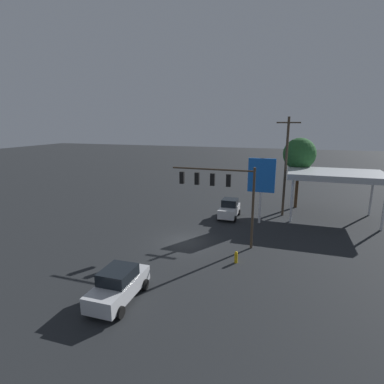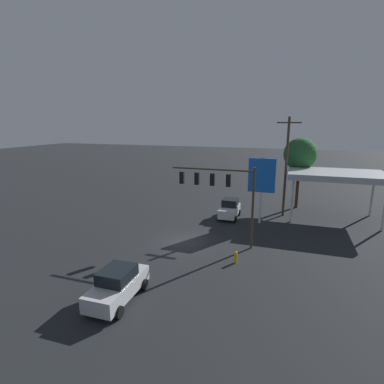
{
  "view_description": "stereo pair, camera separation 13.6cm",
  "coord_description": "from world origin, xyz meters",
  "px_view_note": "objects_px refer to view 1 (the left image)",
  "views": [
    {
      "loc": [
        -8.02,
        22.34,
        9.89
      ],
      "look_at": [
        0.0,
        -2.0,
        3.94
      ],
      "focal_mm": 28.0,
      "sensor_mm": 36.0,
      "label": 1
    },
    {
      "loc": [
        -8.15,
        22.3,
        9.89
      ],
      "look_at": [
        0.0,
        -2.0,
        3.94
      ],
      "focal_mm": 28.0,
      "sensor_mm": 36.0,
      "label": 2
    }
  ],
  "objects_px": {
    "hatchback_crossing": "(229,209)",
    "sedan_far": "(119,285)",
    "traffic_signal_assembly": "(219,186)",
    "price_sign": "(261,178)",
    "utility_pole": "(286,165)",
    "fire_hydrant": "(236,257)",
    "street_tree": "(299,154)"
  },
  "relations": [
    {
      "from": "fire_hydrant",
      "to": "sedan_far",
      "type": "bearing_deg",
      "value": 50.73
    },
    {
      "from": "utility_pole",
      "to": "hatchback_crossing",
      "type": "relative_size",
      "value": 2.76
    },
    {
      "from": "traffic_signal_assembly",
      "to": "sedan_far",
      "type": "distance_m",
      "value": 11.09
    },
    {
      "from": "price_sign",
      "to": "hatchback_crossing",
      "type": "bearing_deg",
      "value": -14.09
    },
    {
      "from": "utility_pole",
      "to": "hatchback_crossing",
      "type": "height_order",
      "value": "utility_pole"
    },
    {
      "from": "utility_pole",
      "to": "sedan_far",
      "type": "height_order",
      "value": "utility_pole"
    },
    {
      "from": "street_tree",
      "to": "utility_pole",
      "type": "bearing_deg",
      "value": 69.98
    },
    {
      "from": "price_sign",
      "to": "fire_hydrant",
      "type": "height_order",
      "value": "price_sign"
    },
    {
      "from": "traffic_signal_assembly",
      "to": "sedan_far",
      "type": "bearing_deg",
      "value": 70.43
    },
    {
      "from": "hatchback_crossing",
      "to": "fire_hydrant",
      "type": "relative_size",
      "value": 4.32
    },
    {
      "from": "sedan_far",
      "to": "fire_hydrant",
      "type": "bearing_deg",
      "value": 139.87
    },
    {
      "from": "utility_pole",
      "to": "price_sign",
      "type": "bearing_deg",
      "value": 57.38
    },
    {
      "from": "sedan_far",
      "to": "fire_hydrant",
      "type": "height_order",
      "value": "sedan_far"
    },
    {
      "from": "price_sign",
      "to": "sedan_far",
      "type": "xyz_separation_m",
      "value": [
        6.17,
        16.31,
        -3.68
      ]
    },
    {
      "from": "fire_hydrant",
      "to": "street_tree",
      "type": "bearing_deg",
      "value": -104.06
    },
    {
      "from": "price_sign",
      "to": "sedan_far",
      "type": "relative_size",
      "value": 1.48
    },
    {
      "from": "utility_pole",
      "to": "sedan_far",
      "type": "relative_size",
      "value": 2.37
    },
    {
      "from": "hatchback_crossing",
      "to": "sedan_far",
      "type": "xyz_separation_m",
      "value": [
        2.93,
        17.12,
        0.0
      ]
    },
    {
      "from": "utility_pole",
      "to": "fire_hydrant",
      "type": "bearing_deg",
      "value": 77.75
    },
    {
      "from": "sedan_far",
      "to": "street_tree",
      "type": "height_order",
      "value": "street_tree"
    },
    {
      "from": "price_sign",
      "to": "utility_pole",
      "type": "bearing_deg",
      "value": -122.62
    },
    {
      "from": "sedan_far",
      "to": "fire_hydrant",
      "type": "relative_size",
      "value": 5.03
    },
    {
      "from": "hatchback_crossing",
      "to": "sedan_far",
      "type": "relative_size",
      "value": 0.86
    },
    {
      "from": "price_sign",
      "to": "street_tree",
      "type": "xyz_separation_m",
      "value": [
        -3.52,
        -7.12,
        1.7
      ]
    },
    {
      "from": "utility_pole",
      "to": "sedan_far",
      "type": "xyz_separation_m",
      "value": [
        8.31,
        19.66,
        -4.59
      ]
    },
    {
      "from": "hatchback_crossing",
      "to": "street_tree",
      "type": "distance_m",
      "value": 10.7
    },
    {
      "from": "street_tree",
      "to": "fire_hydrant",
      "type": "distance_m",
      "value": 18.19
    },
    {
      "from": "sedan_far",
      "to": "traffic_signal_assembly",
      "type": "bearing_deg",
      "value": 159.58
    },
    {
      "from": "price_sign",
      "to": "fire_hydrant",
      "type": "relative_size",
      "value": 7.43
    },
    {
      "from": "traffic_signal_assembly",
      "to": "hatchback_crossing",
      "type": "height_order",
      "value": "traffic_signal_assembly"
    },
    {
      "from": "traffic_signal_assembly",
      "to": "utility_pole",
      "type": "distance_m",
      "value": 11.05
    },
    {
      "from": "street_tree",
      "to": "fire_hydrant",
      "type": "relative_size",
      "value": 9.35
    }
  ]
}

